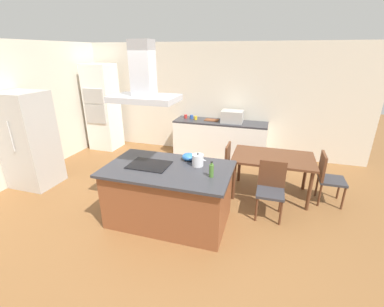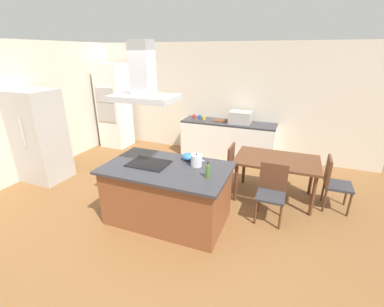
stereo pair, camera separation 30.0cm
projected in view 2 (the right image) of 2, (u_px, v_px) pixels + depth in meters
The scene contains 21 objects.
ground at pixel (200, 179), 5.48m from camera, with size 16.00×16.00×0.00m, color brown.
wall_back at pixel (225, 100), 6.51m from camera, with size 7.20×0.10×2.70m, color beige.
wall_left at pixel (45, 107), 5.74m from camera, with size 0.10×8.80×2.70m, color beige.
kitchen_island at pixel (168, 193), 4.02m from camera, with size 1.86×1.11×0.90m.
cooktop at pixel (149, 163), 3.96m from camera, with size 0.60×0.44×0.01m, color black.
tea_kettle at pixel (197, 160), 3.86m from camera, with size 0.22×0.17×0.20m.
olive_oil_bottle at pixel (208, 171), 3.50m from camera, with size 0.06×0.06×0.22m.
mixing_bowl at pixel (188, 157), 4.08m from camera, with size 0.20×0.20×0.11m, color #2D6BB7.
back_counter at pixel (227, 140), 6.44m from camera, with size 2.24×0.62×0.90m.
countertop_microwave at pixel (240, 117), 6.13m from camera, with size 0.50×0.38×0.28m, color #B2AFAA.
coffee_mug_red at pixel (194, 116), 6.64m from camera, with size 0.08×0.08×0.09m, color red.
coffee_mug_blue at pixel (200, 117), 6.59m from camera, with size 0.08×0.08×0.09m, color #2D56B2.
coffee_mug_yellow at pixel (204, 118), 6.47m from camera, with size 0.08×0.08×0.09m, color gold.
cutting_board at pixel (220, 120), 6.40m from camera, with size 0.34×0.24×0.02m, color brown.
wall_oven_stack at pixel (114, 106), 7.06m from camera, with size 0.70×0.66×2.20m.
refrigerator at pixel (40, 136), 5.19m from camera, with size 0.80×0.73×1.82m.
dining_table at pixel (277, 163), 4.56m from camera, with size 1.40×0.90×0.75m.
chair_at_right_end at pixel (333, 180), 4.30m from camera, with size 0.42×0.42×0.89m.
chair_facing_island at pixel (272, 189), 4.04m from camera, with size 0.42×0.42×0.89m.
chair_at_left_end at pixel (225, 164), 4.93m from camera, with size 0.42×0.42×0.89m.
range_hood at pixel (143, 82), 3.52m from camera, with size 0.90×0.55×0.78m.
Camera 2 is at (1.64, -3.14, 2.49)m, focal length 24.52 mm.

